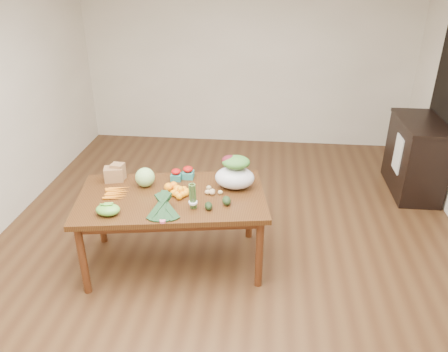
# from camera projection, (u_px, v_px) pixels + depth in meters

# --- Properties ---
(floor) EXTENTS (6.00, 6.00, 0.00)m
(floor) POSITION_uv_depth(u_px,v_px,m) (228.00, 249.00, 4.53)
(floor) COLOR #50341B
(floor) RESTS_ON ground
(room_walls) EXTENTS (5.02, 6.02, 2.70)m
(room_walls) POSITION_uv_depth(u_px,v_px,m) (228.00, 126.00, 3.92)
(room_walls) COLOR white
(room_walls) RESTS_ON floor
(dining_table) EXTENTS (1.84, 1.21, 0.75)m
(dining_table) POSITION_uv_depth(u_px,v_px,m) (174.00, 230.00, 4.18)
(dining_table) COLOR #452A10
(dining_table) RESTS_ON floor
(doorway_dark) EXTENTS (0.02, 1.00, 2.10)m
(doorway_dark) POSITION_uv_depth(u_px,v_px,m) (446.00, 111.00, 5.25)
(doorway_dark) COLOR black
(doorway_dark) RESTS_ON floor
(cabinet) EXTENTS (0.52, 1.02, 0.94)m
(cabinet) POSITION_uv_depth(u_px,v_px,m) (416.00, 157.00, 5.46)
(cabinet) COLOR black
(cabinet) RESTS_ON floor
(dish_towel) EXTENTS (0.02, 0.28, 0.45)m
(dish_towel) POSITION_uv_depth(u_px,v_px,m) (398.00, 154.00, 5.34)
(dish_towel) COLOR white
(dish_towel) RESTS_ON cabinet
(paper_bag) EXTENTS (0.27, 0.23, 0.17)m
(paper_bag) POSITION_uv_depth(u_px,v_px,m) (114.00, 173.00, 4.24)
(paper_bag) COLOR #905F40
(paper_bag) RESTS_ON dining_table
(cabbage) EXTENTS (0.18, 0.18, 0.18)m
(cabbage) POSITION_uv_depth(u_px,v_px,m) (145.00, 177.00, 4.13)
(cabbage) COLOR #A3CF77
(cabbage) RESTS_ON dining_table
(strawberry_basket_a) EXTENTS (0.12, 0.12, 0.09)m
(strawberry_basket_a) POSITION_uv_depth(u_px,v_px,m) (176.00, 176.00, 4.27)
(strawberry_basket_a) COLOR #B20E0B
(strawberry_basket_a) RESTS_ON dining_table
(strawberry_basket_b) EXTENTS (0.12, 0.12, 0.10)m
(strawberry_basket_b) POSITION_uv_depth(u_px,v_px,m) (188.00, 173.00, 4.30)
(strawberry_basket_b) COLOR #B0160B
(strawberry_basket_b) RESTS_ON dining_table
(orange_a) EXTENTS (0.08, 0.08, 0.08)m
(orange_a) POSITION_uv_depth(u_px,v_px,m) (168.00, 187.00, 4.07)
(orange_a) COLOR #FF9A0F
(orange_a) RESTS_ON dining_table
(orange_b) EXTENTS (0.08, 0.08, 0.08)m
(orange_b) POSITION_uv_depth(u_px,v_px,m) (174.00, 185.00, 4.10)
(orange_b) COLOR #FFA40F
(orange_b) RESTS_ON dining_table
(orange_c) EXTENTS (0.08, 0.08, 0.08)m
(orange_c) POSITION_uv_depth(u_px,v_px,m) (177.00, 189.00, 4.04)
(orange_c) COLOR orange
(orange_c) RESTS_ON dining_table
(mandarin_cluster) EXTENTS (0.21, 0.21, 0.10)m
(mandarin_cluster) POSITION_uv_depth(u_px,v_px,m) (180.00, 191.00, 3.98)
(mandarin_cluster) COLOR #FFA30F
(mandarin_cluster) RESTS_ON dining_table
(carrots) EXTENTS (0.26, 0.28, 0.03)m
(carrots) POSITION_uv_depth(u_px,v_px,m) (117.00, 193.00, 4.02)
(carrots) COLOR orange
(carrots) RESTS_ON dining_table
(snap_pea_bag) EXTENTS (0.21, 0.16, 0.09)m
(snap_pea_bag) POSITION_uv_depth(u_px,v_px,m) (108.00, 210.00, 3.69)
(snap_pea_bag) COLOR #70B13C
(snap_pea_bag) RESTS_ON dining_table
(kale_bunch) EXTENTS (0.38, 0.45, 0.16)m
(kale_bunch) POSITION_uv_depth(u_px,v_px,m) (163.00, 208.00, 3.65)
(kale_bunch) COLOR black
(kale_bunch) RESTS_ON dining_table
(asparagus_bundle) EXTENTS (0.10, 0.13, 0.26)m
(asparagus_bundle) POSITION_uv_depth(u_px,v_px,m) (193.00, 196.00, 3.74)
(asparagus_bundle) COLOR #487937
(asparagus_bundle) RESTS_ON dining_table
(potato_a) EXTENTS (0.05, 0.05, 0.04)m
(potato_a) POSITION_uv_depth(u_px,v_px,m) (208.00, 192.00, 4.02)
(potato_a) COLOR tan
(potato_a) RESTS_ON dining_table
(potato_b) EXTENTS (0.05, 0.05, 0.05)m
(potato_b) POSITION_uv_depth(u_px,v_px,m) (212.00, 193.00, 4.01)
(potato_b) COLOR tan
(potato_b) RESTS_ON dining_table
(potato_c) EXTENTS (0.06, 0.05, 0.05)m
(potato_c) POSITION_uv_depth(u_px,v_px,m) (212.00, 191.00, 4.02)
(potato_c) COLOR tan
(potato_c) RESTS_ON dining_table
(potato_d) EXTENTS (0.05, 0.04, 0.04)m
(potato_d) POSITION_uv_depth(u_px,v_px,m) (209.00, 188.00, 4.10)
(potato_d) COLOR tan
(potato_d) RESTS_ON dining_table
(potato_e) EXTENTS (0.05, 0.04, 0.04)m
(potato_e) POSITION_uv_depth(u_px,v_px,m) (220.00, 192.00, 4.02)
(potato_e) COLOR tan
(potato_e) RESTS_ON dining_table
(avocado_a) EXTENTS (0.09, 0.11, 0.07)m
(avocado_a) POSITION_uv_depth(u_px,v_px,m) (209.00, 206.00, 3.78)
(avocado_a) COLOR black
(avocado_a) RESTS_ON dining_table
(avocado_b) EXTENTS (0.10, 0.13, 0.07)m
(avocado_b) POSITION_uv_depth(u_px,v_px,m) (227.00, 201.00, 3.85)
(avocado_b) COLOR black
(avocado_b) RESTS_ON dining_table
(salad_bag) EXTENTS (0.41, 0.34, 0.29)m
(salad_bag) POSITION_uv_depth(u_px,v_px,m) (235.00, 174.00, 4.08)
(salad_bag) COLOR silver
(salad_bag) RESTS_ON dining_table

